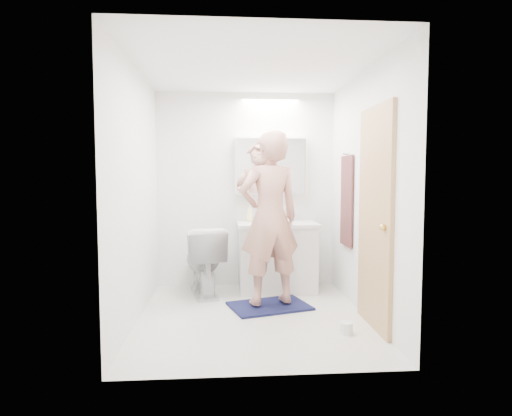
{
  "coord_description": "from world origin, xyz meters",
  "views": [
    {
      "loc": [
        -0.28,
        -4.11,
        1.38
      ],
      "look_at": [
        0.05,
        0.25,
        1.05
      ],
      "focal_mm": 30.19,
      "sensor_mm": 36.0,
      "label": 1
    }
  ],
  "objects": [
    {
      "name": "soap_bottle_a",
      "position": [
        0.04,
        1.11,
        0.92
      ],
      "size": [
        0.1,
        0.1,
        0.21
      ],
      "primitive_type": "imported",
      "rotation": [
        0.0,
        0.0,
        0.36
      ],
      "color": "#F2EF9D",
      "rests_on": "countertop"
    },
    {
      "name": "faucet",
      "position": [
        0.36,
        1.19,
        0.9
      ],
      "size": [
        0.02,
        0.02,
        0.16
      ],
      "primitive_type": "cylinder",
      "color": "silver",
      "rests_on": "countertop"
    },
    {
      "name": "toothbrush_cup",
      "position": [
        0.55,
        1.12,
        0.86
      ],
      "size": [
        0.11,
        0.11,
        0.08
      ],
      "primitive_type": "imported",
      "rotation": [
        0.0,
        0.0,
        0.16
      ],
      "color": "#4248C8",
      "rests_on": "countertop"
    },
    {
      "name": "mirror_panel",
      "position": [
        0.3,
        1.1,
        1.5
      ],
      "size": [
        0.84,
        0.01,
        0.66
      ],
      "primitive_type": "cube",
      "color": "silver",
      "rests_on": "medicine_cabinet"
    },
    {
      "name": "towel",
      "position": [
        1.08,
        0.55,
        1.1
      ],
      "size": [
        0.02,
        0.42,
        1.0
      ],
      "primitive_type": "cube",
      "color": "#101E32",
      "rests_on": "wall_right"
    },
    {
      "name": "towel_hook",
      "position": [
        1.07,
        0.55,
        1.62
      ],
      "size": [
        0.07,
        0.02,
        0.02
      ],
      "primitive_type": "cylinder",
      "rotation": [
        0.0,
        1.57,
        0.0
      ],
      "color": "silver",
      "rests_on": "wall_right"
    },
    {
      "name": "wall_front",
      "position": [
        0.0,
        -1.25,
        1.2
      ],
      "size": [
        2.5,
        0.0,
        2.5
      ],
      "primitive_type": "plane",
      "rotation": [
        -1.57,
        0.0,
        0.0
      ],
      "color": "white",
      "rests_on": "floor"
    },
    {
      "name": "soap_bottle_b",
      "position": [
        0.24,
        1.15,
        0.91
      ],
      "size": [
        0.1,
        0.1,
        0.19
      ],
      "primitive_type": "imported",
      "rotation": [
        0.0,
        0.0,
        -0.23
      ],
      "color": "#5F8DCB",
      "rests_on": "countertop"
    },
    {
      "name": "wall_right",
      "position": [
        1.1,
        0.0,
        1.2
      ],
      "size": [
        0.0,
        2.5,
        2.5
      ],
      "primitive_type": "plane",
      "rotation": [
        1.57,
        0.0,
        -1.57
      ],
      "color": "white",
      "rests_on": "floor"
    },
    {
      "name": "sink_basin",
      "position": [
        0.36,
        0.99,
        0.84
      ],
      "size": [
        0.36,
        0.36,
        0.03
      ],
      "primitive_type": "cylinder",
      "color": "white",
      "rests_on": "countertop"
    },
    {
      "name": "bath_rug",
      "position": [
        0.19,
        0.3,
        0.01
      ],
      "size": [
        0.92,
        0.75,
        0.02
      ],
      "primitive_type": "cube",
      "rotation": [
        0.0,
        0.0,
        0.29
      ],
      "color": "#12163A",
      "rests_on": "floor"
    },
    {
      "name": "floor",
      "position": [
        0.0,
        0.0,
        0.0
      ],
      "size": [
        2.5,
        2.5,
        0.0
      ],
      "primitive_type": "plane",
      "color": "silver",
      "rests_on": "ground"
    },
    {
      "name": "toilet_paper_roll",
      "position": [
        0.79,
        -0.51,
        0.05
      ],
      "size": [
        0.11,
        0.11,
        0.1
      ],
      "primitive_type": "cylinder",
      "color": "silver",
      "rests_on": "floor"
    },
    {
      "name": "medicine_cabinet",
      "position": [
        0.3,
        1.18,
        1.5
      ],
      "size": [
        0.88,
        0.14,
        0.7
      ],
      "primitive_type": "cube",
      "color": "white",
      "rests_on": "wall_back"
    },
    {
      "name": "door_knob",
      "position": [
        1.04,
        -0.65,
        0.95
      ],
      "size": [
        0.06,
        0.06,
        0.06
      ],
      "primitive_type": "sphere",
      "color": "gold",
      "rests_on": "door"
    },
    {
      "name": "toilet",
      "position": [
        -0.51,
        0.85,
        0.4
      ],
      "size": [
        0.59,
        0.86,
        0.8
      ],
      "primitive_type": "imported",
      "rotation": [
        0.0,
        0.0,
        3.33
      ],
      "color": "white",
      "rests_on": "floor"
    },
    {
      "name": "wall_back",
      "position": [
        0.0,
        1.25,
        1.2
      ],
      "size": [
        2.5,
        0.0,
        2.5
      ],
      "primitive_type": "plane",
      "rotation": [
        1.57,
        0.0,
        0.0
      ],
      "color": "white",
      "rests_on": "floor"
    },
    {
      "name": "ceiling",
      "position": [
        0.0,
        0.0,
        2.4
      ],
      "size": [
        2.5,
        2.5,
        0.0
      ],
      "primitive_type": "plane",
      "rotation": [
        3.14,
        0.0,
        0.0
      ],
      "color": "white",
      "rests_on": "floor"
    },
    {
      "name": "vanity_cabinet",
      "position": [
        0.36,
        0.96,
        0.39
      ],
      "size": [
        0.9,
        0.55,
        0.78
      ],
      "primitive_type": "cube",
      "color": "silver",
      "rests_on": "floor"
    },
    {
      "name": "door",
      "position": [
        1.08,
        -0.35,
        1.0
      ],
      "size": [
        0.04,
        0.8,
        2.0
      ],
      "primitive_type": "cube",
      "color": "tan",
      "rests_on": "wall_right"
    },
    {
      "name": "countertop",
      "position": [
        0.36,
        0.96,
        0.8
      ],
      "size": [
        0.95,
        0.58,
        0.04
      ],
      "primitive_type": "cube",
      "color": "white",
      "rests_on": "vanity_cabinet"
    },
    {
      "name": "person",
      "position": [
        0.19,
        0.3,
        0.94
      ],
      "size": [
        0.75,
        0.6,
        1.79
      ],
      "primitive_type": "imported",
      "rotation": [
        0.0,
        0.0,
        3.43
      ],
      "color": "tan",
      "rests_on": "bath_rug"
    },
    {
      "name": "wall_left",
      "position": [
        -1.1,
        0.0,
        1.2
      ],
      "size": [
        0.0,
        2.5,
        2.5
      ],
      "primitive_type": "plane",
      "rotation": [
        1.57,
        0.0,
        1.57
      ],
      "color": "white",
      "rests_on": "floor"
    }
  ]
}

